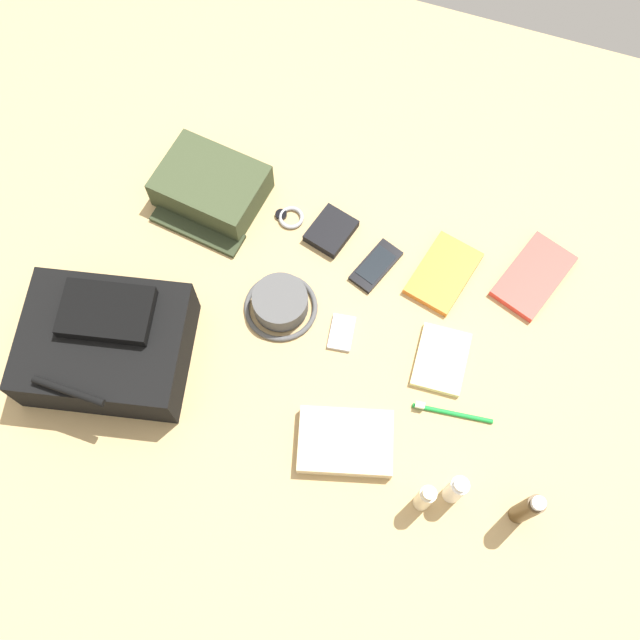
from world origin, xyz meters
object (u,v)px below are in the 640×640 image
object	(u,v)px
backpack	(106,344)
toiletry_pouch	(211,188)
toothpaste_tube	(456,490)
bucket_hat	(280,304)
paperback_novel	(534,276)
media_player	(342,332)
toothbrush	(448,412)
folded_towel	(345,442)
cologne_bottle	(527,509)
wristwatch	(290,217)
travel_guidebook	(443,273)
notepad	(441,359)
lotion_bottle	(425,498)
cell_phone	(376,266)
wallet	(331,231)

from	to	relation	value
backpack	toiletry_pouch	size ratio (longest dim) A/B	1.51
toothpaste_tube	bucket_hat	bearing A→B (deg)	-30.25
paperback_novel	media_player	world-z (taller)	paperback_novel
toiletry_pouch	toothbrush	size ratio (longest dim) A/B	1.51
backpack	folded_towel	world-z (taller)	backpack
cologne_bottle	toothbrush	xyz separation A→B (m)	(0.19, -0.16, -0.08)
cologne_bottle	wristwatch	distance (m)	0.85
cologne_bottle	travel_guidebook	distance (m)	0.57
media_player	toothbrush	world-z (taller)	toothbrush
notepad	travel_guidebook	bearing A→B (deg)	-79.47
toiletry_pouch	cologne_bottle	bearing A→B (deg)	150.46
lotion_bottle	cell_phone	size ratio (longest dim) A/B	0.90
bucket_hat	media_player	world-z (taller)	bucket_hat
media_player	toothpaste_tube	bearing A→B (deg)	140.91
media_player	wristwatch	size ratio (longest dim) A/B	1.27
folded_towel	lotion_bottle	bearing A→B (deg)	160.59
backpack	lotion_bottle	bearing A→B (deg)	173.10
travel_guidebook	media_player	size ratio (longest dim) A/B	2.26
toiletry_pouch	wallet	bearing A→B (deg)	179.71
toiletry_pouch	notepad	distance (m)	0.68
travel_guidebook	wallet	distance (m)	0.28
paperback_novel	media_player	size ratio (longest dim) A/B	2.53
paperback_novel	cell_phone	xyz separation A→B (m)	(0.36, 0.09, -0.00)
cologne_bottle	folded_towel	distance (m)	0.39
cologne_bottle	wallet	size ratio (longest dim) A/B	1.56
media_player	folded_towel	xyz separation A→B (m)	(-0.09, 0.24, 0.01)
cell_phone	folded_towel	bearing A→B (deg)	98.68
wristwatch	toothbrush	world-z (taller)	toothbrush
lotion_bottle	toothbrush	world-z (taller)	lotion_bottle
paperback_novel	folded_towel	world-z (taller)	folded_towel
media_player	folded_towel	distance (m)	0.25
toothpaste_tube	media_player	distance (m)	0.43
backpack	travel_guidebook	world-z (taller)	backpack
media_player	wristwatch	distance (m)	0.32
wristwatch	bucket_hat	bearing A→B (deg)	105.02
cologne_bottle	folded_towel	size ratio (longest dim) A/B	0.86
lotion_bottle	media_player	distance (m)	0.42
wristwatch	folded_towel	xyz separation A→B (m)	(-0.30, 0.48, 0.01)
bucket_hat	travel_guidebook	xyz separation A→B (m)	(-0.33, -0.20, -0.02)
travel_guidebook	wallet	world-z (taller)	wallet
bucket_hat	notepad	world-z (taller)	bucket_hat
toiletry_pouch	cell_phone	bearing A→B (deg)	173.19
cell_phone	notepad	distance (m)	0.27
cell_phone	toothbrush	world-z (taller)	toothbrush
cell_phone	wristwatch	world-z (taller)	cell_phone
bucket_hat	wristwatch	world-z (taller)	bucket_hat
bucket_hat	paperback_novel	world-z (taller)	bucket_hat
lotion_bottle	cell_phone	world-z (taller)	lotion_bottle
backpack	wristwatch	size ratio (longest dim) A/B	5.63
wallet	toothpaste_tube	bearing A→B (deg)	146.00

